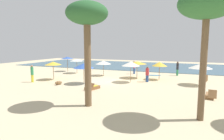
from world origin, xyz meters
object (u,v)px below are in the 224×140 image
(umbrella_3, at_px, (131,64))
(person_3, at_px, (32,73))
(umbrella_0, at_px, (103,62))
(palm_0, at_px, (207,7))
(palm_2, at_px, (87,18))
(person_1, at_px, (134,67))
(umbrella_1, at_px, (200,66))
(lounger_0, at_px, (210,96))
(surfboard, at_px, (154,75))
(lounger_2, at_px, (204,79))
(umbrella_7, at_px, (77,60))
(umbrella_5, at_px, (84,66))
(person_0, at_px, (177,68))
(dog, at_px, (58,83))
(lounger_1, at_px, (92,88))
(person_2, at_px, (147,74))
(umbrella_8, at_px, (67,58))
(umbrella_2, at_px, (159,64))
(umbrella_4, at_px, (137,63))
(umbrella_6, at_px, (53,63))

(umbrella_3, height_order, person_3, umbrella_3)
(umbrella_0, xyz_separation_m, palm_0, (11.12, -11.90, 4.14))
(person_3, xyz_separation_m, palm_2, (9.61, -4.96, 4.72))
(umbrella_3, height_order, person_1, umbrella_3)
(umbrella_1, distance_m, palm_0, 10.73)
(lounger_0, distance_m, surfboard, 11.10)
(lounger_2, xyz_separation_m, person_3, (-17.34, -7.96, 0.79))
(person_3, bearing_deg, umbrella_7, 83.76)
(umbrella_5, distance_m, umbrella_7, 7.85)
(person_3, bearing_deg, surfboard, 40.24)
(lounger_0, bearing_deg, palm_0, -100.17)
(person_0, bearing_deg, umbrella_0, -158.08)
(dog, bearing_deg, palm_0, -20.44)
(person_0, bearing_deg, palm_2, -106.72)
(person_0, distance_m, dog, 15.28)
(lounger_1, bearing_deg, surfboard, 70.06)
(dog, bearing_deg, lounger_2, 30.04)
(person_0, distance_m, palm_0, 16.44)
(umbrella_0, height_order, person_2, umbrella_0)
(surfboard, bearing_deg, umbrella_0, -156.85)
(umbrella_0, xyz_separation_m, umbrella_1, (11.48, -1.93, 0.17))
(umbrella_7, height_order, umbrella_8, umbrella_8)
(palm_0, xyz_separation_m, palm_2, (-6.76, -0.08, -0.22))
(umbrella_1, bearing_deg, umbrella_8, 168.55)
(umbrella_0, xyz_separation_m, umbrella_5, (0.34, -5.65, 0.13))
(umbrella_2, distance_m, person_0, 4.43)
(lounger_2, bearing_deg, umbrella_0, -175.55)
(umbrella_1, height_order, lounger_2, umbrella_1)
(umbrella_3, bearing_deg, umbrella_4, 91.22)
(umbrella_1, height_order, umbrella_4, umbrella_1)
(umbrella_1, xyz_separation_m, person_2, (-5.22, -0.28, -1.07))
(surfboard, bearing_deg, person_0, 19.24)
(umbrella_1, height_order, lounger_1, umbrella_1)
(person_3, bearing_deg, umbrella_8, 100.29)
(umbrella_8, bearing_deg, dog, -60.30)
(umbrella_3, xyz_separation_m, umbrella_5, (-4.30, -2.58, -0.12))
(umbrella_4, bearing_deg, palm_0, -60.87)
(umbrella_2, distance_m, lounger_1, 9.00)
(person_3, bearing_deg, person_1, 49.39)
(umbrella_6, xyz_separation_m, lounger_1, (6.54, -2.80, -1.74))
(umbrella_1, bearing_deg, lounger_2, 78.09)
(umbrella_6, xyz_separation_m, palm_2, (8.50, -7.08, 3.77))
(umbrella_4, relative_size, surfboard, 1.18)
(umbrella_5, xyz_separation_m, palm_0, (10.78, -6.24, 4.01))
(lounger_1, distance_m, lounger_2, 12.99)
(umbrella_1, bearing_deg, surfboard, 139.44)
(umbrella_3, height_order, lounger_1, umbrella_3)
(person_0, height_order, person_3, person_3)
(umbrella_0, distance_m, lounger_0, 13.90)
(lounger_2, height_order, palm_2, palm_2)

